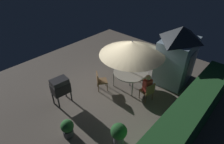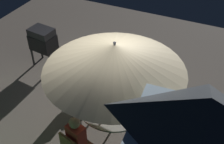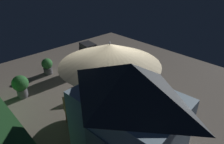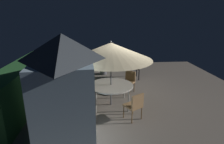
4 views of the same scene
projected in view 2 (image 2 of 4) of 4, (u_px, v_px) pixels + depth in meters
ground_plane at (96, 107)px, 7.01m from camera, size 11.00×11.00×0.00m
patio_table at (114, 105)px, 6.07m from camera, size 1.58×1.58×0.78m
patio_umbrella at (114, 57)px, 5.28m from camera, size 2.84×2.84×2.35m
bbq_grill at (43, 40)px, 7.92m from camera, size 0.75×0.58×1.20m
chair_far_side at (169, 107)px, 6.31m from camera, size 0.64×0.64×0.90m
chair_toward_hedge at (87, 76)px, 7.17m from camera, size 0.65×0.65×0.90m
person_in_red at (76, 136)px, 5.35m from camera, size 0.39×0.32×1.26m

